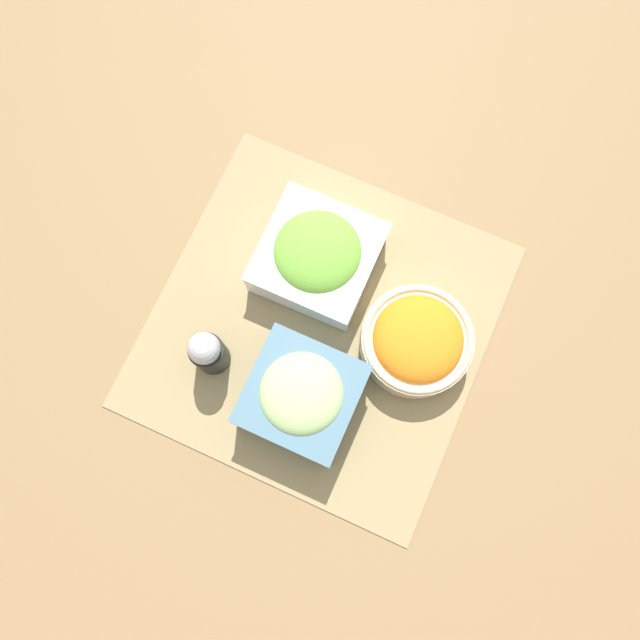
{
  "coord_description": "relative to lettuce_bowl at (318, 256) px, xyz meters",
  "views": [
    {
      "loc": [
        0.08,
        -0.17,
        0.85
      ],
      "look_at": [
        0.0,
        0.0,
        0.03
      ],
      "focal_mm": 35.0,
      "sensor_mm": 36.0,
      "label": 1
    }
  ],
  "objects": [
    {
      "name": "lettuce_bowl",
      "position": [
        0.0,
        0.0,
        0.0
      ],
      "size": [
        0.15,
        0.15,
        0.08
      ],
      "color": "white",
      "rests_on": "placemat"
    },
    {
      "name": "ground_plane",
      "position": [
        0.04,
        -0.08,
        -0.04
      ],
      "size": [
        3.0,
        3.0,
        0.0
      ],
      "primitive_type": "plane",
      "color": "olive"
    },
    {
      "name": "cucumber_bowl",
      "position": [
        0.06,
        -0.18,
        0.01
      ],
      "size": [
        0.14,
        0.14,
        0.09
      ],
      "color": "slate",
      "rests_on": "placemat"
    },
    {
      "name": "pepper_shaker",
      "position": [
        -0.07,
        -0.18,
        0.01
      ],
      "size": [
        0.05,
        0.05,
        0.1
      ],
      "color": "black",
      "rests_on": "placemat"
    },
    {
      "name": "carrot_bowl",
      "position": [
        0.17,
        -0.05,
        -0.01
      ],
      "size": [
        0.15,
        0.15,
        0.07
      ],
      "color": "beige",
      "rests_on": "placemat"
    },
    {
      "name": "placemat",
      "position": [
        0.04,
        -0.08,
        -0.04
      ],
      "size": [
        0.45,
        0.45,
        0.0
      ],
      "color": "#937F56",
      "rests_on": "ground_plane"
    }
  ]
}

